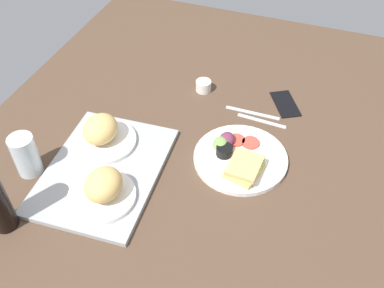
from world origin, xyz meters
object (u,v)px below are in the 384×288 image
at_px(serving_tray, 104,170).
at_px(plate_with_salad, 239,157).
at_px(drinking_glass, 26,155).
at_px(cell_phone, 285,104).
at_px(fork, 262,121).
at_px(bread_plate_far, 102,133).
at_px(bread_plate_near, 103,189).
at_px(espresso_cup, 203,86).
at_px(knife, 253,113).

height_order(serving_tray, plate_with_salad, plate_with_salad).
bearing_deg(drinking_glass, plate_with_salad, -66.48).
bearing_deg(cell_phone, drinking_glass, 100.96).
height_order(fork, cell_phone, cell_phone).
distance_m(bread_plate_far, plate_with_salad, 0.43).
xyz_separation_m(bread_plate_near, cell_phone, (0.60, -0.40, -0.05)).
height_order(plate_with_salad, espresso_cup, plate_with_salad).
distance_m(plate_with_salad, drinking_glass, 0.64).
height_order(serving_tray, bread_plate_far, bread_plate_far).
bearing_deg(serving_tray, knife, -40.20).
distance_m(serving_tray, plate_with_salad, 0.41).
height_order(plate_with_salad, drinking_glass, drinking_glass).
xyz_separation_m(bread_plate_near, fork, (0.49, -0.34, -0.05)).
bearing_deg(cell_phone, espresso_cup, 64.36).
bearing_deg(bread_plate_far, cell_phone, -51.33).
distance_m(bread_plate_far, espresso_cup, 0.44).
height_order(plate_with_salad, cell_phone, plate_with_salad).
distance_m(espresso_cup, knife, 0.21).
xyz_separation_m(plate_with_salad, espresso_cup, (0.30, 0.22, 0.00)).
relative_size(plate_with_salad, drinking_glass, 2.16).
xyz_separation_m(espresso_cup, fork, (-0.09, -0.24, -0.02)).
bearing_deg(serving_tray, espresso_cup, -17.42).
bearing_deg(bread_plate_far, bread_plate_near, -150.68).
bearing_deg(knife, serving_tray, 49.47).
bearing_deg(plate_with_salad, cell_phone, -14.19).
relative_size(bread_plate_near, bread_plate_far, 0.95).
distance_m(plate_with_salad, knife, 0.24).
height_order(espresso_cup, fork, espresso_cup).
bearing_deg(knife, plate_with_salad, 93.51).
relative_size(serving_tray, bread_plate_far, 2.22).
bearing_deg(bread_plate_near, cell_phone, -33.38).
distance_m(serving_tray, cell_phone, 0.68).
relative_size(espresso_cup, fork, 0.33).
relative_size(plate_with_salad, cell_phone, 2.02).
bearing_deg(fork, espresso_cup, -18.07).
height_order(serving_tray, espresso_cup, espresso_cup).
relative_size(bread_plate_near, fork, 1.13).
height_order(bread_plate_far, knife, bread_plate_far).
bearing_deg(cell_phone, bread_plate_far, 98.66).
bearing_deg(knife, espresso_cup, -17.76).
xyz_separation_m(serving_tray, knife, (0.42, -0.35, -0.01)).
relative_size(bread_plate_near, knife, 1.01).
relative_size(bread_plate_near, plate_with_salad, 0.66).
xyz_separation_m(fork, knife, (0.03, 0.04, 0.00)).
bearing_deg(bread_plate_far, serving_tray, -151.58).
distance_m(bread_plate_near, bread_plate_far, 0.23).
height_order(bread_plate_far, plate_with_salad, bread_plate_far).
bearing_deg(plate_with_salad, fork, -6.66).
xyz_separation_m(bread_plate_far, drinking_glass, (-0.17, 0.16, 0.01)).
distance_m(fork, cell_phone, 0.13).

